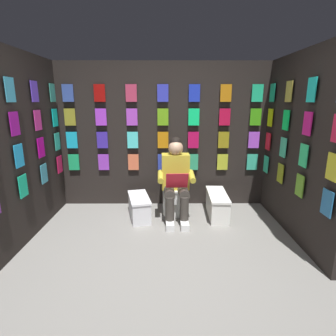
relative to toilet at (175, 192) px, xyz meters
The scene contains 8 objects.
ground_plane 1.72m from the toilet, 83.75° to the left, with size 30.00×30.00×0.00m, color gray.
display_wall_back 0.93m from the toilet, 65.17° to the right, with size 3.40×0.14×2.28m.
display_wall_left 1.85m from the toilet, 156.34° to the left, with size 0.14×2.03×2.28m.
display_wall_right 2.16m from the toilet, 19.43° to the left, with size 0.14×2.03×2.28m.
toilet is the anchor object (origin of this frame).
person_reading 0.35m from the toilet, 91.64° to the left, with size 0.53×0.69×1.19m.
comic_longbox_near 0.67m from the toilet, 165.77° to the left, with size 0.30×0.75×0.36m.
comic_longbox_far 0.60m from the toilet, 21.88° to the left, with size 0.41×0.68×0.33m.
Camera 1 is at (-0.06, 2.26, 1.69)m, focal length 28.74 mm.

